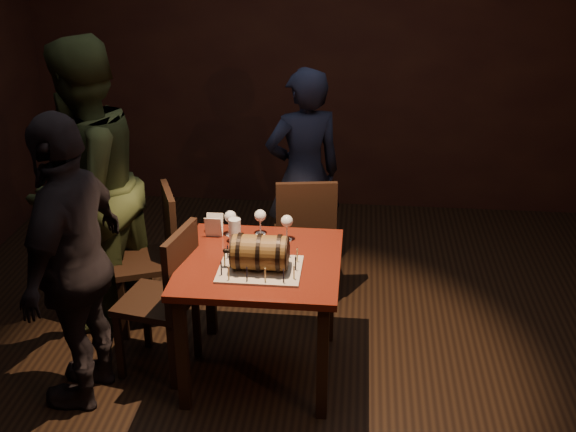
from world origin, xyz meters
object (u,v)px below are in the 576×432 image
Objects in this scene: wine_glass_mid at (260,217)px; pint_of_ale at (235,231)px; pub_table at (261,277)px; chair_left_rear at (156,250)px; barrel_cake at (260,252)px; person_back at (304,175)px; wine_glass_right at (287,222)px; chair_back at (305,233)px; person_left_rear at (86,187)px; wine_glass_left at (230,218)px; chair_left_front at (168,293)px; person_left_front at (75,263)px.

pint_of_ale is at bearing -137.24° from wine_glass_mid.
chair_left_rear reaches higher than pub_table.
wine_glass_mid is at bearing 97.45° from barrel_cake.
chair_left_rear is 1.21m from person_back.
wine_glass_right is (0.17, -0.06, 0.00)m from wine_glass_mid.
barrel_cake is at bearing -82.94° from pub_table.
pub_table is at bearing -102.37° from chair_back.
person_left_rear is at bearing 156.70° from pub_table.
pint_of_ale is at bearing -65.64° from wine_glass_left.
chair_left_front is (-0.32, -0.33, -0.35)m from wine_glass_left.
person_back is at bearing 73.43° from pint_of_ale.
person_left_front is at bearing -145.43° from wine_glass_mid.
chair_back is (0.06, 0.58, -0.35)m from wine_glass_right.
person_left_front is at bearing -162.74° from pub_table.
chair_left_rear reaches higher than wine_glass_left.
person_back is 0.94× the size of person_left_front.
person_left_front is (-1.10, -1.57, 0.05)m from person_back.
wine_glass_left is at bearing 45.64° from person_back.
wine_glass_left is 0.10× the size of person_left_front.
person_back reaches higher than chair_left_front.
pint_of_ale is at bearing 91.04° from person_left_rear.
person_left_rear reaches higher than barrel_cake.
wine_glass_left is 1.07× the size of pint_of_ale.
person_left_front is at bearing 30.98° from person_back.
pub_table is 0.54× the size of person_left_front.
chair_back reaches higher than wine_glass_right.
chair_left_rear is 0.49× the size of person_left_rear.
pint_of_ale is (-0.13, -0.12, -0.04)m from wine_glass_mid.
wine_glass_mid is 0.09× the size of person_left_rear.
person_left_rear is (-1.32, -0.77, 0.16)m from person_back.
wine_glass_mid is at bearing 98.91° from person_left_rear.
chair_left_front is (-0.55, 0.09, -0.34)m from barrel_cake.
wine_glass_mid is (0.17, 0.03, -0.00)m from wine_glass_left.
wine_glass_left is at bearing 174.97° from wine_glass_right.
person_back is (0.36, 0.98, -0.09)m from wine_glass_left.
person_left_front reaches higher than chair_left_rear.
chair_back is 0.49× the size of person_left_rear.
person_back is 1.92m from person_left_front.
barrel_cake reaches higher than wine_glass_right.
chair_left_front reaches higher than wine_glass_right.
person_back is (0.02, 1.01, -0.09)m from wine_glass_right.
wine_glass_mid is at bearing 97.59° from pub_table.
pub_table is 1.29m from person_back.
chair_left_front is at bearing 128.12° from person_left_front.
pub_table is 0.43m from wine_glass_left.
pub_table is at bearing -53.73° from wine_glass_left.
person_back reaches higher than chair_back.
wine_glass_right is at bearing 11.49° from pint_of_ale.
wine_glass_right is at bearing 64.79° from person_back.
person_left_front reaches higher than wine_glass_mid.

